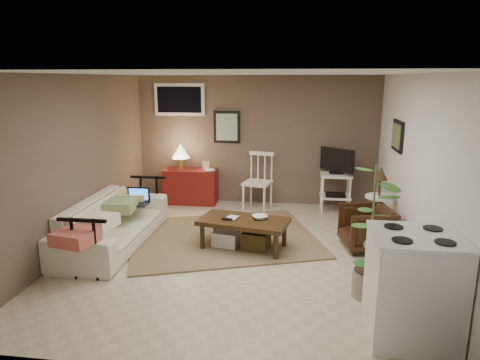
# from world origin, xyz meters

# --- Properties ---
(floor) EXTENTS (5.00, 5.00, 0.00)m
(floor) POSITION_xyz_m (0.00, 0.00, 0.00)
(floor) COLOR #C1B293
(floor) RESTS_ON ground
(art_back) EXTENTS (0.50, 0.03, 0.60)m
(art_back) POSITION_xyz_m (-0.55, 2.48, 1.45)
(art_back) COLOR black
(art_right) EXTENTS (0.03, 0.60, 0.45)m
(art_right) POSITION_xyz_m (2.23, 1.05, 1.52)
(art_right) COLOR black
(window) EXTENTS (0.96, 0.03, 0.60)m
(window) POSITION_xyz_m (-1.45, 2.48, 1.95)
(window) COLOR white
(rug) EXTENTS (3.25, 2.92, 0.03)m
(rug) POSITION_xyz_m (-0.29, 0.51, 0.01)
(rug) COLOR olive
(rug) RESTS_ON floor
(coffee_table) EXTENTS (1.32, 0.86, 0.46)m
(coffee_table) POSITION_xyz_m (0.06, 0.15, 0.26)
(coffee_table) COLOR #3A250F
(coffee_table) RESTS_ON floor
(sofa) EXTENTS (0.66, 2.28, 0.89)m
(sofa) POSITION_xyz_m (-1.80, 0.07, 0.44)
(sofa) COLOR beige
(sofa) RESTS_ON floor
(sofa_pillows) EXTENTS (0.44, 2.16, 0.15)m
(sofa_pillows) POSITION_xyz_m (-1.75, -0.19, 0.55)
(sofa_pillows) COLOR #F2DFC8
(sofa_pillows) RESTS_ON sofa
(sofa_end_rails) EXTENTS (0.61, 2.27, 0.77)m
(sofa_end_rails) POSITION_xyz_m (-1.67, 0.07, 0.38)
(sofa_end_rails) COLOR black
(sofa_end_rails) RESTS_ON floor
(laptop) EXTENTS (0.35, 0.25, 0.24)m
(laptop) POSITION_xyz_m (-1.58, 0.46, 0.58)
(laptop) COLOR black
(laptop) RESTS_ON sofa
(red_console) EXTENTS (0.99, 0.44, 1.15)m
(red_console) POSITION_xyz_m (-1.24, 2.27, 0.40)
(red_console) COLOR maroon
(red_console) RESTS_ON floor
(spindle_chair) EXTENTS (0.56, 0.56, 1.03)m
(spindle_chair) POSITION_xyz_m (0.08, 2.10, 0.48)
(spindle_chair) COLOR white
(spindle_chair) RESTS_ON floor
(tv_stand) EXTENTS (0.55, 0.48, 1.15)m
(tv_stand) POSITION_xyz_m (1.47, 2.11, 0.61)
(tv_stand) COLOR white
(tv_stand) RESTS_ON floor
(side_table) EXTENTS (0.40, 0.40, 1.08)m
(side_table) POSITION_xyz_m (2.00, 0.87, 0.67)
(side_table) COLOR white
(side_table) RESTS_ON floor
(armchair) EXTENTS (0.72, 0.75, 0.67)m
(armchair) POSITION_xyz_m (1.77, 0.40, 0.33)
(armchair) COLOR black
(armchair) RESTS_ON floor
(potted_plant) EXTENTS (0.38, 0.38, 1.50)m
(potted_plant) POSITION_xyz_m (1.59, -1.00, 0.80)
(potted_plant) COLOR gray
(potted_plant) RESTS_ON floor
(stove) EXTENTS (0.78, 0.72, 1.02)m
(stove) POSITION_xyz_m (1.85, -1.73, 0.50)
(stove) COLOR silver
(stove) RESTS_ON floor
(bowl) EXTENTS (0.21, 0.13, 0.21)m
(bowl) POSITION_xyz_m (0.29, 0.20, 0.54)
(bowl) COLOR #3A250F
(bowl) RESTS_ON coffee_table
(book_table) EXTENTS (0.14, 0.05, 0.20)m
(book_table) POSITION_xyz_m (-0.17, 0.19, 0.53)
(book_table) COLOR #3A250F
(book_table) RESTS_ON coffee_table
(book_console) EXTENTS (0.17, 0.08, 0.23)m
(book_console) POSITION_xyz_m (-0.92, 2.19, 0.78)
(book_console) COLOR #3A250F
(book_console) RESTS_ON red_console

